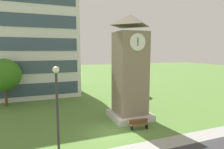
{
  "coord_description": "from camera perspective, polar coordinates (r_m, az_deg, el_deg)",
  "views": [
    {
      "loc": [
        -5.39,
        -14.54,
        7.08
      ],
      "look_at": [
        1.6,
        3.78,
        4.61
      ],
      "focal_mm": 30.09,
      "sensor_mm": 36.0,
      "label": 1
    }
  ],
  "objects": [
    {
      "name": "clock_tower",
      "position": [
        19.46,
        5.48,
        0.42
      ],
      "size": [
        3.98,
        3.98,
        10.71
      ],
      "color": "gray",
      "rests_on": "ground"
    },
    {
      "name": "office_building",
      "position": [
        33.68,
        -23.3,
        8.18
      ],
      "size": [
        14.02,
        10.49,
        16.0
      ],
      "color": "silver",
      "rests_on": "ground"
    },
    {
      "name": "tree_near_tower",
      "position": [
        31.49,
        5.12,
        1.2
      ],
      "size": [
        2.94,
        2.94,
        5.33
      ],
      "color": "#513823",
      "rests_on": "ground"
    },
    {
      "name": "tree_by_building",
      "position": [
        27.38,
        -29.88,
        -0.04
      ],
      "size": [
        4.04,
        4.04,
        6.12
      ],
      "color": "#513823",
      "rests_on": "ground"
    },
    {
      "name": "street_lamp",
      "position": [
        10.84,
        -16.26,
        -10.4
      ],
      "size": [
        0.36,
        0.36,
        6.27
      ],
      "color": "#333338",
      "rests_on": "ground"
    },
    {
      "name": "ground_plane",
      "position": [
        17.04,
        -0.52,
        -17.35
      ],
      "size": [
        160.0,
        160.0,
        0.0
      ],
      "primitive_type": "plane",
      "color": "#567F38"
    },
    {
      "name": "park_bench",
      "position": [
        17.86,
        8.21,
        -14.63
      ],
      "size": [
        1.84,
        0.66,
        0.88
      ],
      "color": "brown",
      "rests_on": "ground"
    }
  ]
}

